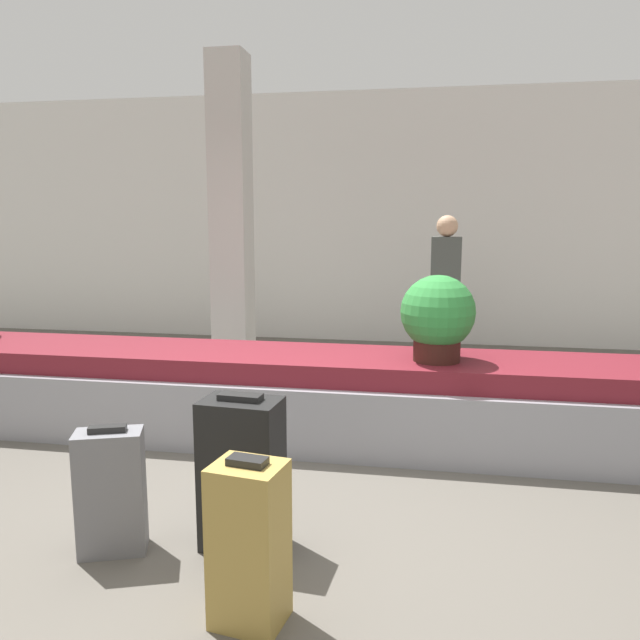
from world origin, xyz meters
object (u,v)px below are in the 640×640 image
(potted_plant_0, at_px, (438,317))
(suitcase_0, at_px, (111,492))
(suitcase_3, at_px, (242,473))
(traveler_0, at_px, (446,277))
(pillar, at_px, (231,220))
(suitcase_1, at_px, (249,544))

(potted_plant_0, bearing_deg, suitcase_0, -132.74)
(suitcase_3, relative_size, traveler_0, 0.48)
(potted_plant_0, bearing_deg, pillar, 139.06)
(pillar, xyz_separation_m, traveler_0, (2.14, 0.82, -0.62))
(suitcase_3, distance_m, traveler_0, 4.28)
(pillar, distance_m, potted_plant_0, 2.79)
(suitcase_1, bearing_deg, pillar, 117.94)
(potted_plant_0, height_order, traveler_0, traveler_0)
(pillar, distance_m, suitcase_1, 4.26)
(suitcase_1, xyz_separation_m, traveler_0, (0.83, 4.68, 0.64))
(pillar, relative_size, suitcase_1, 4.57)
(potted_plant_0, xyz_separation_m, traveler_0, (0.10, 2.60, 0.03))
(suitcase_0, distance_m, traveler_0, 4.63)
(suitcase_1, relative_size, traveler_0, 0.43)
(traveler_0, bearing_deg, pillar, 22.87)
(potted_plant_0, distance_m, traveler_0, 2.60)
(suitcase_3, relative_size, potted_plant_0, 1.31)
(suitcase_0, bearing_deg, potted_plant_0, 27.43)
(suitcase_0, bearing_deg, suitcase_3, -4.73)
(suitcase_1, height_order, suitcase_3, suitcase_3)
(traveler_0, bearing_deg, suitcase_3, 77.73)
(pillar, relative_size, potted_plant_0, 5.36)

